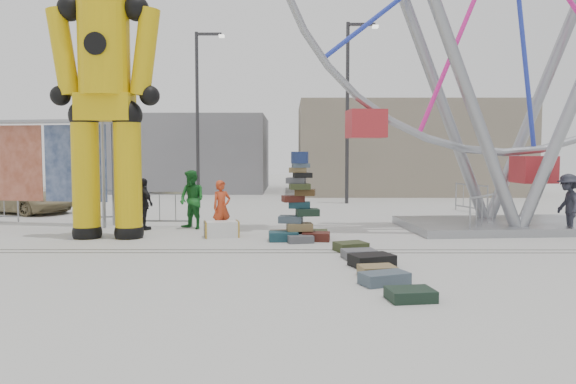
{
  "coord_description": "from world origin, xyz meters",
  "views": [
    {
      "loc": [
        0.44,
        -12.09,
        2.31
      ],
      "look_at": [
        0.4,
        1.56,
        1.33
      ],
      "focal_mm": 35.0,
      "sensor_mm": 36.0,
      "label": 1
    }
  ],
  "objects_px": {
    "barricade_dummy_b": "(113,205)",
    "lamp_post_right": "(349,103)",
    "pedestrian_red": "(222,208)",
    "pedestrian_grey": "(568,204)",
    "crash_test_dummy": "(105,87)",
    "lamp_post_left": "(199,107)",
    "steamer_trunk": "(221,229)",
    "parked_suv": "(23,198)",
    "suitcase_tower": "(299,215)",
    "barricade_wheel_back": "(471,198)",
    "pedestrian_black": "(144,204)",
    "pedestrian_green": "(192,200)",
    "banner_scaffold": "(43,147)",
    "barricade_dummy_c": "(160,209)"
  },
  "relations": [
    {
      "from": "steamer_trunk",
      "to": "pedestrian_red",
      "type": "bearing_deg",
      "value": 82.41
    },
    {
      "from": "barricade_wheel_back",
      "to": "pedestrian_grey",
      "type": "relative_size",
      "value": 1.18
    },
    {
      "from": "lamp_post_left",
      "to": "barricade_wheel_back",
      "type": "height_order",
      "value": "lamp_post_left"
    },
    {
      "from": "lamp_post_right",
      "to": "pedestrian_grey",
      "type": "bearing_deg",
      "value": -61.43
    },
    {
      "from": "barricade_wheel_back",
      "to": "pedestrian_black",
      "type": "distance_m",
      "value": 12.29
    },
    {
      "from": "lamp_post_left",
      "to": "parked_suv",
      "type": "height_order",
      "value": "lamp_post_left"
    },
    {
      "from": "suitcase_tower",
      "to": "pedestrian_black",
      "type": "xyz_separation_m",
      "value": [
        -4.58,
        1.89,
        0.12
      ]
    },
    {
      "from": "banner_scaffold",
      "to": "pedestrian_green",
      "type": "xyz_separation_m",
      "value": [
        4.8,
        -0.85,
        -1.59
      ]
    },
    {
      "from": "lamp_post_right",
      "to": "pedestrian_black",
      "type": "distance_m",
      "value": 11.67
    },
    {
      "from": "barricade_dummy_c",
      "to": "suitcase_tower",
      "type": "bearing_deg",
      "value": -28.65
    },
    {
      "from": "banner_scaffold",
      "to": "steamer_trunk",
      "type": "height_order",
      "value": "banner_scaffold"
    },
    {
      "from": "lamp_post_left",
      "to": "pedestrian_green",
      "type": "bearing_deg",
      "value": -82.23
    },
    {
      "from": "banner_scaffold",
      "to": "suitcase_tower",
      "type": "bearing_deg",
      "value": -11.16
    },
    {
      "from": "parked_suv",
      "to": "crash_test_dummy",
      "type": "bearing_deg",
      "value": -114.92
    },
    {
      "from": "lamp_post_left",
      "to": "banner_scaffold",
      "type": "relative_size",
      "value": 1.73
    },
    {
      "from": "crash_test_dummy",
      "to": "lamp_post_left",
      "type": "bearing_deg",
      "value": 87.47
    },
    {
      "from": "barricade_dummy_c",
      "to": "steamer_trunk",
      "type": "bearing_deg",
      "value": -41.69
    },
    {
      "from": "barricade_dummy_b",
      "to": "barricade_wheel_back",
      "type": "xyz_separation_m",
      "value": [
        12.75,
        3.06,
        0.0
      ]
    },
    {
      "from": "crash_test_dummy",
      "to": "barricade_dummy_b",
      "type": "bearing_deg",
      "value": 105.17
    },
    {
      "from": "crash_test_dummy",
      "to": "parked_suv",
      "type": "xyz_separation_m",
      "value": [
        -5.24,
        6.2,
        -3.44
      ]
    },
    {
      "from": "barricade_wheel_back",
      "to": "pedestrian_green",
      "type": "distance_m",
      "value": 10.93
    },
    {
      "from": "crash_test_dummy",
      "to": "steamer_trunk",
      "type": "relative_size",
      "value": 8.32
    },
    {
      "from": "crash_test_dummy",
      "to": "pedestrian_red",
      "type": "height_order",
      "value": "crash_test_dummy"
    },
    {
      "from": "crash_test_dummy",
      "to": "barricade_wheel_back",
      "type": "height_order",
      "value": "crash_test_dummy"
    },
    {
      "from": "lamp_post_left",
      "to": "parked_suv",
      "type": "relative_size",
      "value": 1.95
    },
    {
      "from": "pedestrian_red",
      "to": "pedestrian_green",
      "type": "bearing_deg",
      "value": 95.05
    },
    {
      "from": "lamp_post_left",
      "to": "barricade_wheel_back",
      "type": "relative_size",
      "value": 4.0
    },
    {
      "from": "barricade_dummy_b",
      "to": "lamp_post_right",
      "type": "bearing_deg",
      "value": 22.02
    },
    {
      "from": "crash_test_dummy",
      "to": "banner_scaffold",
      "type": "bearing_deg",
      "value": 136.88
    },
    {
      "from": "lamp_post_right",
      "to": "pedestrian_grey",
      "type": "relative_size",
      "value": 4.7
    },
    {
      "from": "pedestrian_grey",
      "to": "steamer_trunk",
      "type": "bearing_deg",
      "value": -82.49
    },
    {
      "from": "suitcase_tower",
      "to": "pedestrian_black",
      "type": "bearing_deg",
      "value": 156.09
    },
    {
      "from": "pedestrian_black",
      "to": "pedestrian_grey",
      "type": "height_order",
      "value": "pedestrian_grey"
    },
    {
      "from": "lamp_post_right",
      "to": "steamer_trunk",
      "type": "distance_m",
      "value": 11.77
    },
    {
      "from": "parked_suv",
      "to": "suitcase_tower",
      "type": "bearing_deg",
      "value": -97.17
    },
    {
      "from": "lamp_post_right",
      "to": "barricade_wheel_back",
      "type": "relative_size",
      "value": 4.0
    },
    {
      "from": "suitcase_tower",
      "to": "banner_scaffold",
      "type": "xyz_separation_m",
      "value": [
        -7.98,
        2.96,
        1.83
      ]
    },
    {
      "from": "crash_test_dummy",
      "to": "pedestrian_red",
      "type": "distance_m",
      "value": 4.45
    },
    {
      "from": "barricade_wheel_back",
      "to": "pedestrian_green",
      "type": "height_order",
      "value": "pedestrian_green"
    },
    {
      "from": "lamp_post_right",
      "to": "crash_test_dummy",
      "type": "xyz_separation_m",
      "value": [
        -7.53,
        -10.18,
        -0.47
      ]
    },
    {
      "from": "pedestrian_red",
      "to": "pedestrian_grey",
      "type": "xyz_separation_m",
      "value": [
        9.69,
        0.16,
        0.09
      ]
    },
    {
      "from": "lamp_post_left",
      "to": "pedestrian_black",
      "type": "bearing_deg",
      "value": -89.92
    },
    {
      "from": "lamp_post_right",
      "to": "pedestrian_black",
      "type": "bearing_deg",
      "value": -129.14
    },
    {
      "from": "pedestrian_black",
      "to": "pedestrian_green",
      "type": "bearing_deg",
      "value": -127.44
    },
    {
      "from": "banner_scaffold",
      "to": "barricade_dummy_c",
      "type": "distance_m",
      "value": 4.19
    },
    {
      "from": "pedestrian_green",
      "to": "pedestrian_black",
      "type": "distance_m",
      "value": 1.42
    },
    {
      "from": "parked_suv",
      "to": "pedestrian_black",
      "type": "bearing_deg",
      "value": -103.6
    },
    {
      "from": "lamp_post_right",
      "to": "pedestrian_green",
      "type": "bearing_deg",
      "value": -123.72
    },
    {
      "from": "barricade_dummy_b",
      "to": "parked_suv",
      "type": "xyz_separation_m",
      "value": [
        -4.3,
        2.77,
        0.02
      ]
    },
    {
      "from": "lamp_post_right",
      "to": "pedestrian_red",
      "type": "relative_size",
      "value": 5.24
    }
  ]
}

